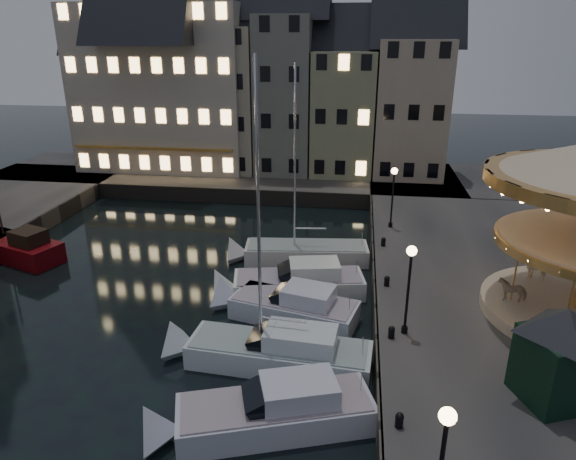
# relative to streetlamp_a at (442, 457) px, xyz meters

# --- Properties ---
(ground) EXTENTS (160.00, 160.00, 0.00)m
(ground) POSITION_rel_streetlamp_a_xyz_m (-7.20, 9.00, -4.02)
(ground) COLOR black
(ground) RESTS_ON ground
(quay_east) EXTENTS (16.00, 56.00, 1.30)m
(quay_east) POSITION_rel_streetlamp_a_xyz_m (6.80, 15.00, -3.37)
(quay_east) COLOR #474442
(quay_east) RESTS_ON ground
(quay_north) EXTENTS (44.00, 12.00, 1.30)m
(quay_north) POSITION_rel_streetlamp_a_xyz_m (-15.20, 37.00, -3.37)
(quay_north) COLOR #474442
(quay_north) RESTS_ON ground
(quaywall_e) EXTENTS (0.15, 44.00, 1.30)m
(quaywall_e) POSITION_rel_streetlamp_a_xyz_m (-1.20, 15.00, -3.37)
(quaywall_e) COLOR #47423A
(quaywall_e) RESTS_ON ground
(quaywall_n) EXTENTS (48.00, 0.15, 1.30)m
(quaywall_n) POSITION_rel_streetlamp_a_xyz_m (-13.20, 31.00, -3.37)
(quaywall_n) COLOR #47423A
(quaywall_n) RESTS_ON ground
(streetlamp_a) EXTENTS (0.44, 0.44, 4.17)m
(streetlamp_a) POSITION_rel_streetlamp_a_xyz_m (0.00, 0.00, 0.00)
(streetlamp_a) COLOR black
(streetlamp_a) RESTS_ON quay_east
(streetlamp_b) EXTENTS (0.44, 0.44, 4.17)m
(streetlamp_b) POSITION_rel_streetlamp_a_xyz_m (0.00, 10.00, 0.00)
(streetlamp_b) COLOR black
(streetlamp_b) RESTS_ON quay_east
(streetlamp_c) EXTENTS (0.44, 0.44, 4.17)m
(streetlamp_c) POSITION_rel_streetlamp_a_xyz_m (0.00, 23.50, 0.00)
(streetlamp_c) COLOR black
(streetlamp_c) RESTS_ON quay_east
(bollard_a) EXTENTS (0.30, 0.30, 0.57)m
(bollard_a) POSITION_rel_streetlamp_a_xyz_m (-0.60, 4.00, -2.41)
(bollard_a) COLOR black
(bollard_a) RESTS_ON quay_east
(bollard_b) EXTENTS (0.30, 0.30, 0.57)m
(bollard_b) POSITION_rel_streetlamp_a_xyz_m (-0.60, 9.50, -2.41)
(bollard_b) COLOR black
(bollard_b) RESTS_ON quay_east
(bollard_c) EXTENTS (0.30, 0.30, 0.57)m
(bollard_c) POSITION_rel_streetlamp_a_xyz_m (-0.60, 14.50, -2.41)
(bollard_c) COLOR black
(bollard_c) RESTS_ON quay_east
(bollard_d) EXTENTS (0.30, 0.30, 0.57)m
(bollard_d) POSITION_rel_streetlamp_a_xyz_m (-0.60, 20.00, -2.41)
(bollard_d) COLOR black
(bollard_d) RESTS_ON quay_east
(townhouse_na) EXTENTS (5.50, 8.00, 12.80)m
(townhouse_na) POSITION_rel_streetlamp_a_xyz_m (-26.70, 39.00, 3.76)
(townhouse_na) COLOR gray
(townhouse_na) RESTS_ON quay_north
(townhouse_nb) EXTENTS (6.16, 8.00, 13.80)m
(townhouse_nb) POSITION_rel_streetlamp_a_xyz_m (-21.25, 39.00, 4.26)
(townhouse_nb) COLOR tan
(townhouse_nb) RESTS_ON quay_north
(townhouse_nc) EXTENTS (6.82, 8.00, 14.80)m
(townhouse_nc) POSITION_rel_streetlamp_a_xyz_m (-15.20, 39.00, 4.76)
(townhouse_nc) COLOR #A79D86
(townhouse_nc) RESTS_ON quay_north
(townhouse_nd) EXTENTS (5.50, 8.00, 15.80)m
(townhouse_nd) POSITION_rel_streetlamp_a_xyz_m (-9.45, 39.00, 5.26)
(townhouse_nd) COLOR slate
(townhouse_nd) RESTS_ON quay_north
(townhouse_ne) EXTENTS (6.16, 8.00, 12.80)m
(townhouse_ne) POSITION_rel_streetlamp_a_xyz_m (-4.00, 39.00, 3.76)
(townhouse_ne) COLOR gray
(townhouse_ne) RESTS_ON quay_north
(townhouse_nf) EXTENTS (6.82, 8.00, 13.80)m
(townhouse_nf) POSITION_rel_streetlamp_a_xyz_m (2.05, 39.00, 4.26)
(townhouse_nf) COLOR tan
(townhouse_nf) RESTS_ON quay_north
(hotel_corner) EXTENTS (17.60, 9.00, 16.80)m
(hotel_corner) POSITION_rel_streetlamp_a_xyz_m (-21.20, 39.00, 5.76)
(hotel_corner) COLOR #BFB5A3
(hotel_corner) RESTS_ON quay_north
(motorboat_b) EXTENTS (8.25, 4.73, 2.15)m
(motorboat_b) POSITION_rel_streetlamp_a_xyz_m (-5.35, 4.73, -3.37)
(motorboat_b) COLOR silver
(motorboat_b) RESTS_ON ground
(motorboat_c) EXTENTS (9.10, 2.98, 12.06)m
(motorboat_c) POSITION_rel_streetlamp_a_xyz_m (-5.82, 8.63, -3.34)
(motorboat_c) COLOR silver
(motorboat_c) RESTS_ON ground
(motorboat_d) EXTENTS (7.51, 4.03, 2.15)m
(motorboat_d) POSITION_rel_streetlamp_a_xyz_m (-5.67, 12.70, -3.38)
(motorboat_d) COLOR silver
(motorboat_d) RESTS_ON ground
(motorboat_e) EXTENTS (8.33, 3.84, 2.15)m
(motorboat_e) POSITION_rel_streetlamp_a_xyz_m (-5.76, 15.31, -3.37)
(motorboat_e) COLOR white
(motorboat_e) RESTS_ON ground
(motorboat_f) EXTENTS (8.91, 3.15, 11.78)m
(motorboat_f) POSITION_rel_streetlamp_a_xyz_m (-5.99, 19.84, -3.49)
(motorboat_f) COLOR silver
(motorboat_f) RESTS_ON ground
(red_fishing_boat) EXTENTS (7.03, 4.37, 5.69)m
(red_fishing_boat) POSITION_rel_streetlamp_a_xyz_m (-24.05, 17.73, -3.33)
(red_fishing_boat) COLOR #61060C
(red_fishing_boat) RESTS_ON ground
(ticket_kiosk) EXTENTS (3.59, 3.59, 4.20)m
(ticket_kiosk) POSITION_rel_streetlamp_a_xyz_m (4.94, 6.24, -0.22)
(ticket_kiosk) COLOR black
(ticket_kiosk) RESTS_ON quay_east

